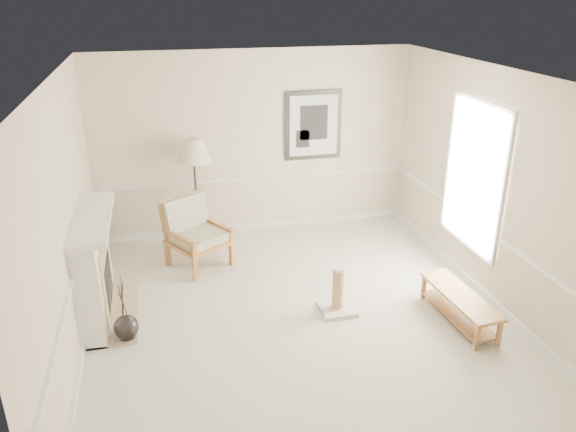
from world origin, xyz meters
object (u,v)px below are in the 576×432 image
at_px(bench, 460,303).
at_px(scratching_post, 338,298).
at_px(armchair, 194,229).
at_px(floor_lamp, 193,153).
at_px(floor_vase, 126,328).

bearing_deg(bench, scratching_post, 158.30).
distance_m(armchair, scratching_post, 2.39).
height_order(armchair, floor_lamp, floor_lamp).
distance_m(floor_vase, bench, 3.92).
height_order(floor_vase, bench, floor_vase).
xyz_separation_m(bench, scratching_post, (-1.36, 0.54, -0.05)).
bearing_deg(scratching_post, bench, -21.70).
height_order(armchair, scratching_post, armchair).
bearing_deg(armchair, floor_vase, -149.42).
relative_size(armchair, floor_lamp, 0.63).
distance_m(armchair, floor_lamp, 1.15).
height_order(armchair, bench, armchair).
height_order(floor_lamp, scratching_post, floor_lamp).
xyz_separation_m(floor_vase, scratching_post, (2.53, 0.02, 0.04)).
distance_m(armchair, bench, 3.75).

